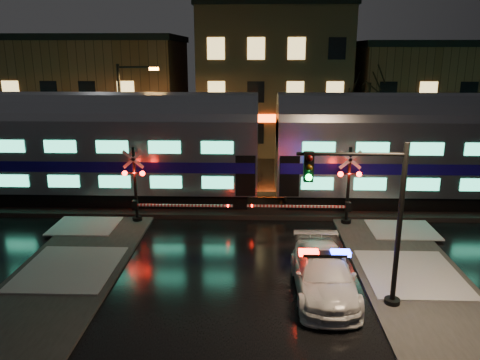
% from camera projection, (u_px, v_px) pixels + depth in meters
% --- Properties ---
extents(ground, '(120.00, 120.00, 0.00)m').
position_uv_depth(ground, '(241.00, 243.00, 20.65)').
color(ground, black).
rests_on(ground, ground).
extents(ballast, '(90.00, 4.20, 0.24)m').
position_uv_depth(ballast, '(244.00, 205.00, 25.44)').
color(ballast, black).
rests_on(ballast, ground).
extents(sidewalk_left, '(4.00, 20.00, 0.12)m').
position_uv_depth(sidewalk_left, '(34.00, 312.00, 15.06)').
color(sidewalk_left, '#2D2D2D').
rests_on(sidewalk_left, ground).
extents(sidewalk_right, '(4.00, 20.00, 0.12)m').
position_uv_depth(sidewalk_right, '(442.00, 319.00, 14.65)').
color(sidewalk_right, '#2D2D2D').
rests_on(sidewalk_right, ground).
extents(building_left, '(14.00, 10.00, 9.00)m').
position_uv_depth(building_left, '(101.00, 95.00, 41.08)').
color(building_left, '#553121').
rests_on(building_left, ground).
extents(building_mid, '(12.00, 11.00, 11.50)m').
position_uv_depth(building_mid, '(272.00, 80.00, 40.75)').
color(building_mid, brown).
rests_on(building_mid, ground).
extents(building_right, '(12.00, 10.00, 8.50)m').
position_uv_depth(building_right, '(423.00, 99.00, 40.25)').
color(building_right, '#553121').
rests_on(building_right, ground).
extents(train, '(51.00, 3.12, 5.92)m').
position_uv_depth(train, '(267.00, 146.00, 24.53)').
color(train, black).
rests_on(train, ballast).
extents(police_car, '(2.04, 4.99, 1.61)m').
position_uv_depth(police_car, '(323.00, 274.00, 16.17)').
color(police_car, silver).
rests_on(police_car, ground).
extents(crossing_signal_right, '(5.46, 0.64, 3.86)m').
position_uv_depth(crossing_signal_right, '(341.00, 194.00, 22.30)').
color(crossing_signal_right, black).
rests_on(crossing_signal_right, ground).
extents(crossing_signal_left, '(5.36, 0.64, 3.80)m').
position_uv_depth(crossing_signal_left, '(143.00, 193.00, 22.61)').
color(crossing_signal_left, black).
rests_on(crossing_signal_left, ground).
extents(traffic_light, '(3.57, 0.67, 5.52)m').
position_uv_depth(traffic_light, '(372.00, 223.00, 14.72)').
color(traffic_light, black).
rests_on(traffic_light, ground).
extents(streetlight, '(2.50, 0.26, 7.47)m').
position_uv_depth(streetlight, '(125.00, 117.00, 28.42)').
color(streetlight, black).
rests_on(streetlight, ground).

